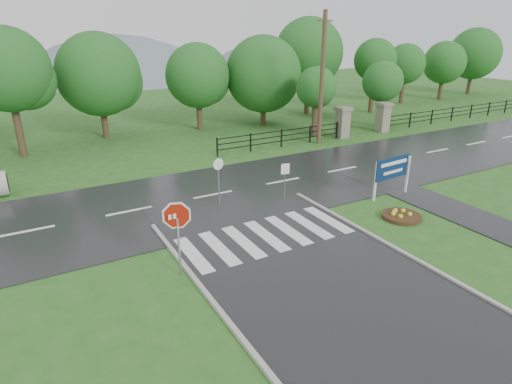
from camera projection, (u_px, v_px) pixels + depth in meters
ground at (354, 305)px, 12.42m from camera, size 120.00×120.00×0.00m
main_road at (213, 196)px, 20.55m from camera, size 90.00×8.00×0.04m
walkway at (436, 204)px, 19.58m from camera, size 2.20×11.00×0.04m
crosswalk at (266, 235)px, 16.46m from camera, size 6.50×2.80×0.02m
pillar_west at (343, 122)px, 30.98m from camera, size 1.00×1.00×2.24m
pillar_east at (383, 117)px, 32.81m from camera, size 1.00×1.00×2.24m
fence_west at (281, 136)px, 28.72m from camera, size 9.58×0.08×1.20m
fence_east at (471, 110)px, 37.91m from camera, size 20.58×0.08×1.20m
hills at (102, 174)px, 72.41m from camera, size 102.00×48.00×48.00m
treeline at (149, 134)px, 32.38m from camera, size 83.20×5.20×10.00m
stop_sign at (177, 222)px, 13.24m from camera, size 1.16×0.42×2.75m
estate_billboard at (393, 170)px, 19.92m from camera, size 2.25×0.24×1.98m
flower_bed at (402, 216)px, 18.07m from camera, size 1.63×1.63×0.33m
reg_sign_small at (285, 174)px, 19.45m from camera, size 0.40×0.10×1.81m
reg_sign_round at (219, 176)px, 18.86m from camera, size 0.52×0.10×2.23m
utility_pole_east at (322, 79)px, 28.27m from camera, size 1.49×0.55×8.64m
entrance_tree_left at (316, 88)px, 30.71m from camera, size 2.92×2.92×5.02m
entrance_tree_right at (383, 82)px, 33.70m from camera, size 3.18×3.18×5.18m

